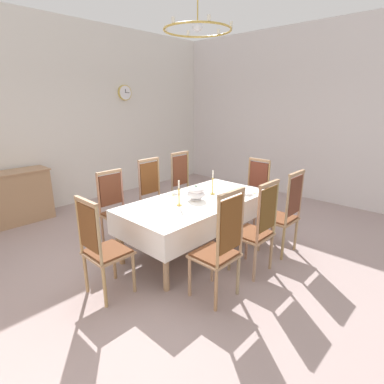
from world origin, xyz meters
name	(u,v)px	position (x,y,z in m)	size (l,w,h in m)	color
ground	(186,245)	(0.00, 0.00, -0.02)	(6.82, 6.00, 0.04)	#A38D8A
back_wall	(75,115)	(0.00, 3.04, 1.76)	(6.82, 0.08, 3.52)	silver
right_wall	(299,115)	(3.45, 0.00, 1.76)	(0.08, 6.00, 3.52)	silver
dining_table	(197,205)	(0.00, -0.21, 0.66)	(2.14, 1.06, 0.73)	#A07C5A
tablecloth	(197,205)	(0.00, -0.21, 0.66)	(2.16, 1.08, 0.32)	white
chair_south_a	(220,246)	(-0.68, -1.15, 0.61)	(0.44, 0.42, 1.22)	tan
chair_north_a	(117,208)	(-0.68, 0.72, 0.57)	(0.44, 0.42, 1.09)	#A68553
chair_south_b	(257,227)	(0.04, -1.15, 0.59)	(0.44, 0.42, 1.17)	#9B7A52
chair_north_b	(155,195)	(0.04, 0.73, 0.59)	(0.44, 0.42, 1.17)	#AC745C
chair_south_c	(284,212)	(0.73, -1.15, 0.59)	(0.44, 0.42, 1.17)	#9D7C58
chair_north_c	(185,186)	(0.73, 0.73, 0.60)	(0.44, 0.42, 1.19)	tan
chair_head_west	(102,247)	(-1.48, -0.21, 0.58)	(0.42, 0.44, 1.12)	#A2794F
chair_head_east	(254,190)	(1.48, -0.21, 0.56)	(0.42, 0.44, 1.09)	#AC7554
soup_tureen	(196,193)	(-0.02, -0.21, 0.84)	(0.26, 0.26, 0.21)	white
candlestick_west	(179,196)	(-0.34, -0.21, 0.87)	(0.07, 0.07, 0.34)	gold
candlestick_east	(213,185)	(0.34, -0.21, 0.88)	(0.07, 0.07, 0.35)	gold
bowl_near_left	(176,193)	(0.00, 0.19, 0.76)	(0.14, 0.14, 0.03)	white
bowl_near_right	(247,193)	(0.66, -0.59, 0.76)	(0.16, 0.16, 0.03)	white
spoon_primary	(170,195)	(-0.11, 0.22, 0.74)	(0.03, 0.18, 0.01)	gold
spoon_secondary	(249,192)	(0.77, -0.56, 0.74)	(0.04, 0.18, 0.01)	gold
sideboard	(5,199)	(-1.54, 2.72, 0.45)	(1.44, 0.48, 0.90)	#A57C58
mounted_clock	(125,93)	(1.15, 2.97, 2.21)	(0.32, 0.06, 0.32)	#D1B251
chandelier	(198,29)	(0.00, -0.21, 2.84)	(0.82, 0.81, 0.66)	gold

